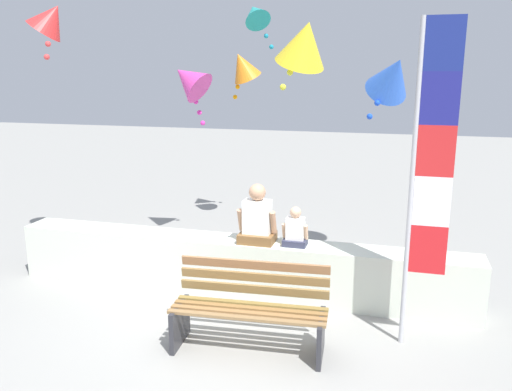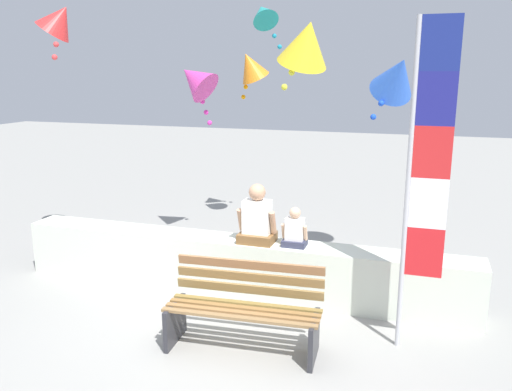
{
  "view_description": "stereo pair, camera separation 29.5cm",
  "coord_description": "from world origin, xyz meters",
  "px_view_note": "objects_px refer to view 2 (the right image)",
  "views": [
    {
      "loc": [
        1.94,
        -5.07,
        2.85
      ],
      "look_at": [
        0.27,
        1.05,
        1.33
      ],
      "focal_mm": 36.57,
      "sensor_mm": 36.0,
      "label": 1
    },
    {
      "loc": [
        2.22,
        -4.99,
        2.85
      ],
      "look_at": [
        0.27,
        1.05,
        1.33
      ],
      "focal_mm": 36.57,
      "sensor_mm": 36.0,
      "label": 2
    }
  ],
  "objects_px": {
    "park_bench": "(244,310)",
    "flag_banner": "(423,167)",
    "person_adult": "(257,220)",
    "kite_teal": "(264,14)",
    "kite_red": "(59,20)",
    "kite_orange": "(251,66)",
    "kite_yellow": "(306,43)",
    "kite_magenta": "(195,79)",
    "person_child": "(295,231)",
    "kite_blue": "(397,76)"
  },
  "relations": [
    {
      "from": "person_child",
      "to": "kite_yellow",
      "type": "bearing_deg",
      "value": 94.91
    },
    {
      "from": "kite_teal",
      "to": "kite_yellow",
      "type": "bearing_deg",
      "value": -60.67
    },
    {
      "from": "park_bench",
      "to": "kite_blue",
      "type": "distance_m",
      "value": 3.72
    },
    {
      "from": "kite_magenta",
      "to": "kite_blue",
      "type": "distance_m",
      "value": 3.12
    },
    {
      "from": "person_child",
      "to": "flag_banner",
      "type": "relative_size",
      "value": 0.15
    },
    {
      "from": "kite_yellow",
      "to": "kite_blue",
      "type": "xyz_separation_m",
      "value": [
        1.1,
        0.63,
        -0.4
      ]
    },
    {
      "from": "flag_banner",
      "to": "kite_teal",
      "type": "relative_size",
      "value": 3.87
    },
    {
      "from": "person_child",
      "to": "kite_yellow",
      "type": "height_order",
      "value": "kite_yellow"
    },
    {
      "from": "kite_magenta",
      "to": "kite_teal",
      "type": "distance_m",
      "value": 1.78
    },
    {
      "from": "park_bench",
      "to": "kite_red",
      "type": "height_order",
      "value": "kite_red"
    },
    {
      "from": "kite_yellow",
      "to": "kite_teal",
      "type": "height_order",
      "value": "kite_teal"
    },
    {
      "from": "park_bench",
      "to": "flag_banner",
      "type": "height_order",
      "value": "flag_banner"
    },
    {
      "from": "kite_blue",
      "to": "kite_teal",
      "type": "relative_size",
      "value": 1.14
    },
    {
      "from": "person_adult",
      "to": "flag_banner",
      "type": "bearing_deg",
      "value": -21.01
    },
    {
      "from": "kite_magenta",
      "to": "kite_orange",
      "type": "relative_size",
      "value": 1.26
    },
    {
      "from": "flag_banner",
      "to": "kite_orange",
      "type": "bearing_deg",
      "value": 129.85
    },
    {
      "from": "kite_red",
      "to": "kite_orange",
      "type": "xyz_separation_m",
      "value": [
        2.25,
        2.1,
        -0.65
      ]
    },
    {
      "from": "park_bench",
      "to": "kite_blue",
      "type": "relative_size",
      "value": 1.68
    },
    {
      "from": "park_bench",
      "to": "kite_orange",
      "type": "distance_m",
      "value": 4.95
    },
    {
      "from": "kite_red",
      "to": "kite_blue",
      "type": "height_order",
      "value": "kite_red"
    },
    {
      "from": "flag_banner",
      "to": "kite_red",
      "type": "relative_size",
      "value": 3.71
    },
    {
      "from": "park_bench",
      "to": "flag_banner",
      "type": "bearing_deg",
      "value": 17.28
    },
    {
      "from": "person_adult",
      "to": "kite_yellow",
      "type": "distance_m",
      "value": 2.31
    },
    {
      "from": "flag_banner",
      "to": "kite_blue",
      "type": "xyz_separation_m",
      "value": [
        -0.41,
        2.04,
        0.85
      ]
    },
    {
      "from": "kite_magenta",
      "to": "person_child",
      "type": "bearing_deg",
      "value": -39.21
    },
    {
      "from": "person_child",
      "to": "kite_orange",
      "type": "distance_m",
      "value": 3.76
    },
    {
      "from": "park_bench",
      "to": "person_adult",
      "type": "distance_m",
      "value": 1.43
    },
    {
      "from": "kite_magenta",
      "to": "person_adult",
      "type": "bearing_deg",
      "value": -46.96
    },
    {
      "from": "kite_red",
      "to": "kite_blue",
      "type": "relative_size",
      "value": 0.92
    },
    {
      "from": "kite_red",
      "to": "kite_blue",
      "type": "xyz_separation_m",
      "value": [
        4.79,
        0.6,
        -0.79
      ]
    },
    {
      "from": "park_bench",
      "to": "kite_teal",
      "type": "relative_size",
      "value": 1.9
    },
    {
      "from": "kite_blue",
      "to": "kite_teal",
      "type": "xyz_separation_m",
      "value": [
        -2.34,
        1.58,
        1.0
      ]
    },
    {
      "from": "person_adult",
      "to": "kite_blue",
      "type": "distance_m",
      "value": 2.67
    },
    {
      "from": "person_adult",
      "to": "kite_teal",
      "type": "bearing_deg",
      "value": 105.71
    },
    {
      "from": "person_adult",
      "to": "kite_orange",
      "type": "height_order",
      "value": "kite_orange"
    },
    {
      "from": "flag_banner",
      "to": "kite_yellow",
      "type": "relative_size",
      "value": 3.23
    },
    {
      "from": "kite_teal",
      "to": "kite_red",
      "type": "bearing_deg",
      "value": -138.45
    },
    {
      "from": "kite_yellow",
      "to": "kite_orange",
      "type": "distance_m",
      "value": 2.59
    },
    {
      "from": "kite_yellow",
      "to": "park_bench",
      "type": "bearing_deg",
      "value": -94.94
    },
    {
      "from": "person_child",
      "to": "kite_magenta",
      "type": "xyz_separation_m",
      "value": [
        -2.05,
        1.67,
        1.8
      ]
    },
    {
      "from": "kite_yellow",
      "to": "kite_red",
      "type": "xyz_separation_m",
      "value": [
        -3.69,
        0.03,
        0.39
      ]
    },
    {
      "from": "person_adult",
      "to": "kite_teal",
      "type": "xyz_separation_m",
      "value": [
        -0.81,
        2.88,
        2.77
      ]
    },
    {
      "from": "kite_magenta",
      "to": "flag_banner",
      "type": "bearing_deg",
      "value": -34.63
    },
    {
      "from": "flag_banner",
      "to": "kite_magenta",
      "type": "xyz_separation_m",
      "value": [
        -3.5,
        2.42,
        0.79
      ]
    },
    {
      "from": "kite_red",
      "to": "kite_orange",
      "type": "distance_m",
      "value": 3.14
    },
    {
      "from": "person_adult",
      "to": "kite_red",
      "type": "distance_m",
      "value": 4.2
    },
    {
      "from": "person_child",
      "to": "kite_teal",
      "type": "xyz_separation_m",
      "value": [
        -1.3,
        2.88,
        2.87
      ]
    },
    {
      "from": "kite_orange",
      "to": "person_adult",
      "type": "bearing_deg",
      "value": -70.04
    },
    {
      "from": "person_adult",
      "to": "kite_teal",
      "type": "distance_m",
      "value": 4.07
    },
    {
      "from": "kite_red",
      "to": "kite_orange",
      "type": "height_order",
      "value": "kite_red"
    }
  ]
}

